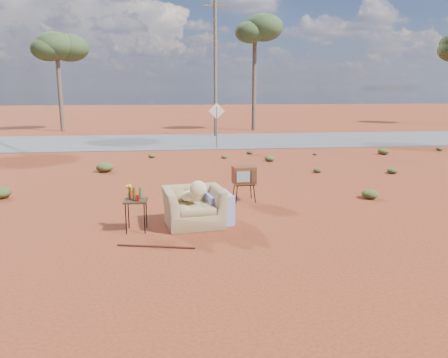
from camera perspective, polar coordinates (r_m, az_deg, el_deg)
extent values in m
plane|color=brown|center=(9.32, -2.48, -6.09)|extent=(140.00, 140.00, 0.00)
cube|color=#565659|center=(24.02, -5.27, 4.93)|extent=(140.00, 7.00, 0.04)
imported|color=#8F764E|center=(9.22, -3.99, -2.81)|extent=(1.33, 0.97, 1.08)
ellipsoid|color=#D2BE80|center=(9.24, -4.41, -2.22)|extent=(0.39, 0.39, 0.23)
ellipsoid|color=#D2BE80|center=(8.97, -3.40, -1.29)|extent=(0.34, 0.17, 0.34)
cube|color=navy|center=(9.51, -0.71, -3.73)|extent=(0.62, 0.87, 0.63)
cube|color=black|center=(11.17, 2.62, -0.64)|extent=(0.53, 0.42, 0.03)
cylinder|color=black|center=(11.00, 1.66, -2.05)|extent=(0.03, 0.03, 0.46)
cylinder|color=black|center=(11.11, 3.99, -1.93)|extent=(0.03, 0.03, 0.46)
cylinder|color=black|center=(11.34, 1.26, -1.62)|extent=(0.03, 0.03, 0.46)
cylinder|color=black|center=(11.45, 3.52, -1.52)|extent=(0.03, 0.03, 0.46)
cube|color=#5C2D17|center=(11.13, 2.63, 0.54)|extent=(0.60, 0.48, 0.44)
cube|color=gray|center=(10.89, 2.53, 0.29)|extent=(0.34, 0.05, 0.27)
cube|color=#472D19|center=(10.95, 3.92, 0.34)|extent=(0.13, 0.03, 0.31)
cube|color=#342413|center=(8.96, -11.46, -2.78)|extent=(0.48, 0.48, 0.04)
cylinder|color=black|center=(8.90, -12.69, -5.08)|extent=(0.02, 0.02, 0.64)
cylinder|color=black|center=(8.85, -10.34, -5.07)|extent=(0.02, 0.02, 0.64)
cylinder|color=black|center=(9.24, -12.36, -4.43)|extent=(0.02, 0.02, 0.64)
cylinder|color=black|center=(9.20, -10.10, -4.42)|extent=(0.02, 0.02, 0.64)
cylinder|color=#4C300C|center=(8.99, -12.15, -1.87)|extent=(0.06, 0.06, 0.24)
cylinder|color=#4C300C|center=(8.86, -11.67, -1.98)|extent=(0.06, 0.06, 0.26)
cylinder|color=#2D5C27|center=(9.01, -10.84, -1.84)|extent=(0.05, 0.05, 0.22)
cylinder|color=#AE0D11|center=(8.85, -11.20, -2.44)|extent=(0.06, 0.06, 0.12)
cylinder|color=silver|center=(9.09, -12.23, -2.07)|extent=(0.07, 0.07, 0.13)
ellipsoid|color=yellow|center=(9.06, -12.27, -1.12)|extent=(0.15, 0.15, 0.11)
cylinder|color=#4E2114|center=(8.17, -8.88, -8.68)|extent=(1.43, 0.37, 0.04)
cylinder|color=brown|center=(21.04, -0.96, 6.70)|extent=(0.06, 0.06, 2.00)
cube|color=silver|center=(20.98, -0.97, 8.88)|extent=(0.78, 0.04, 0.78)
cylinder|color=brown|center=(31.70, -20.68, 11.28)|extent=(0.28, 0.28, 6.00)
ellipsoid|color=#3C4F28|center=(31.81, -21.02, 15.78)|extent=(3.20, 3.20, 2.20)
cylinder|color=brown|center=(30.38, 3.96, 12.95)|extent=(0.28, 0.28, 7.00)
ellipsoid|color=#3C4F28|center=(30.59, 4.05, 18.57)|extent=(3.20, 3.20, 2.20)
cylinder|color=brown|center=(26.50, -1.14, 14.23)|extent=(0.20, 0.20, 8.00)
cube|color=brown|center=(26.88, -1.18, 21.71)|extent=(1.40, 0.10, 0.10)
ellipsoid|color=#434D21|center=(12.97, -27.19, -1.58)|extent=(0.56, 0.56, 0.31)
ellipsoid|color=#434D21|center=(12.14, 18.50, -1.87)|extent=(0.44, 0.44, 0.24)
ellipsoid|color=#434D21|center=(15.75, -15.31, 1.51)|extent=(0.60, 0.60, 0.33)
ellipsoid|color=#434D21|center=(15.97, 21.12, 1.03)|extent=(0.36, 0.36, 0.20)
ellipsoid|color=#434D21|center=(17.50, 5.97, 2.67)|extent=(0.40, 0.40, 0.22)
ellipsoid|color=#434D21|center=(18.57, -9.40, 3.02)|extent=(0.30, 0.30, 0.17)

